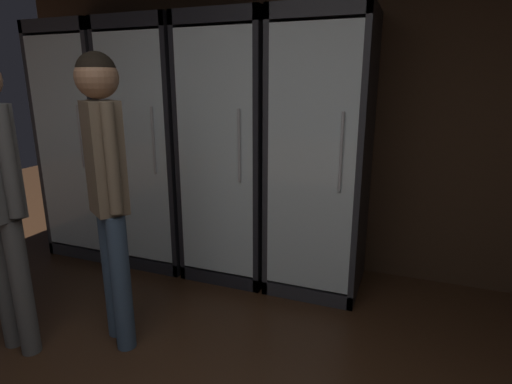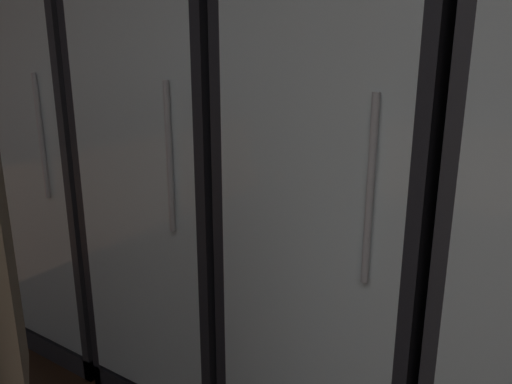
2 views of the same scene
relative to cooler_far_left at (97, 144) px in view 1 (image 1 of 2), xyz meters
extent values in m
cube|color=#382619|center=(2.15, 0.33, 0.43)|extent=(6.00, 0.06, 2.80)
cube|color=#2B2B30|center=(0.00, 0.26, 0.03)|extent=(0.66, 0.04, 1.99)
cube|color=#2B2B30|center=(-0.31, -0.04, 0.03)|extent=(0.04, 0.66, 1.99)
cube|color=#2B2B30|center=(0.31, -0.04, 0.03)|extent=(0.04, 0.66, 1.99)
cube|color=#2B2B30|center=(0.00, -0.04, 0.97)|extent=(0.66, 0.66, 0.10)
cube|color=#2B2B30|center=(0.00, -0.04, -0.92)|extent=(0.66, 0.66, 0.10)
cube|color=white|center=(0.00, 0.23, 0.03)|extent=(0.58, 0.02, 1.75)
cube|color=silver|center=(0.00, -0.36, 0.03)|extent=(0.58, 0.02, 1.75)
cylinder|color=#B2B2B7|center=(0.20, -0.39, 0.13)|extent=(0.02, 0.02, 0.50)
cube|color=silver|center=(0.00, -0.04, -0.85)|extent=(0.56, 0.58, 0.02)
cylinder|color=black|center=(-0.22, -0.05, -0.75)|extent=(0.07, 0.07, 0.18)
cylinder|color=black|center=(-0.22, -0.05, -0.62)|extent=(0.03, 0.03, 0.07)
cylinder|color=beige|center=(-0.22, -0.05, -0.75)|extent=(0.07, 0.07, 0.06)
cylinder|color=#9EAD99|center=(-0.07, -0.08, -0.74)|extent=(0.07, 0.07, 0.19)
cylinder|color=#9EAD99|center=(-0.07, -0.08, -0.61)|extent=(0.03, 0.03, 0.09)
cylinder|color=beige|center=(-0.07, -0.08, -0.76)|extent=(0.08, 0.08, 0.07)
cylinder|color=#194723|center=(0.07, -0.09, -0.73)|extent=(0.08, 0.08, 0.21)
cylinder|color=#194723|center=(0.07, -0.09, -0.58)|extent=(0.03, 0.03, 0.10)
cylinder|color=#2D2D33|center=(0.07, -0.09, -0.73)|extent=(0.08, 0.08, 0.06)
cylinder|color=#194723|center=(0.20, -0.02, -0.72)|extent=(0.08, 0.08, 0.24)
cylinder|color=#194723|center=(0.20, -0.02, -0.56)|extent=(0.03, 0.03, 0.08)
cylinder|color=#2D2D33|center=(0.20, -0.02, -0.73)|extent=(0.08, 0.08, 0.08)
cube|color=silver|center=(0.00, -0.04, -0.41)|extent=(0.56, 0.58, 0.02)
cylinder|color=gray|center=(-0.15, -0.09, -0.31)|extent=(0.06, 0.06, 0.18)
cylinder|color=gray|center=(-0.15, -0.09, -0.18)|extent=(0.02, 0.02, 0.08)
cylinder|color=#2D2D33|center=(-0.15, -0.09, -0.34)|extent=(0.06, 0.06, 0.05)
cylinder|color=#336B38|center=(0.13, -0.02, -0.30)|extent=(0.07, 0.07, 0.21)
cylinder|color=#336B38|center=(0.13, -0.02, -0.16)|extent=(0.03, 0.03, 0.07)
cylinder|color=#B2332D|center=(0.13, -0.02, -0.32)|extent=(0.07, 0.07, 0.08)
cube|color=silver|center=(0.00, -0.04, 0.02)|extent=(0.56, 0.58, 0.02)
cylinder|color=#9EAD99|center=(-0.14, -0.07, 0.13)|extent=(0.06, 0.06, 0.20)
cylinder|color=#9EAD99|center=(-0.14, -0.07, 0.26)|extent=(0.02, 0.02, 0.07)
cylinder|color=beige|center=(-0.14, -0.07, 0.14)|extent=(0.07, 0.07, 0.06)
cylinder|color=gray|center=(0.14, -0.01, 0.15)|extent=(0.06, 0.06, 0.23)
cylinder|color=gray|center=(0.14, -0.01, 0.31)|extent=(0.02, 0.02, 0.10)
cylinder|color=#B2332D|center=(0.14, -0.01, 0.13)|extent=(0.07, 0.07, 0.06)
cube|color=silver|center=(0.00, -0.04, 0.46)|extent=(0.56, 0.58, 0.02)
cylinder|color=black|center=(-0.14, -0.09, 0.56)|extent=(0.06, 0.06, 0.20)
cylinder|color=black|center=(-0.14, -0.09, 0.70)|extent=(0.02, 0.02, 0.08)
cylinder|color=#2D2D33|center=(-0.14, -0.09, 0.56)|extent=(0.06, 0.06, 0.07)
cylinder|color=#336B38|center=(0.14, -0.05, 0.57)|extent=(0.08, 0.08, 0.21)
cylinder|color=#336B38|center=(0.14, -0.05, 0.71)|extent=(0.03, 0.03, 0.07)
cylinder|color=white|center=(0.14, -0.05, 0.57)|extent=(0.08, 0.08, 0.05)
cube|color=black|center=(0.69, 0.26, 0.03)|extent=(0.66, 0.04, 1.99)
cube|color=black|center=(0.38, -0.04, 0.03)|extent=(0.04, 0.66, 1.99)
cube|color=black|center=(1.00, -0.04, 0.03)|extent=(0.04, 0.66, 1.99)
cube|color=black|center=(0.69, -0.04, 0.97)|extent=(0.66, 0.66, 0.10)
cube|color=black|center=(0.69, -0.04, -0.92)|extent=(0.66, 0.66, 0.10)
cube|color=white|center=(0.69, 0.23, 0.03)|extent=(0.58, 0.02, 1.75)
cube|color=silver|center=(0.69, -0.36, 0.03)|extent=(0.58, 0.02, 1.75)
cylinder|color=#B2B2B7|center=(0.89, -0.39, 0.13)|extent=(0.02, 0.02, 0.50)
cube|color=silver|center=(0.69, -0.04, -0.85)|extent=(0.56, 0.58, 0.02)
cylinder|color=black|center=(0.49, -0.09, -0.73)|extent=(0.07, 0.07, 0.22)
cylinder|color=black|center=(0.49, -0.09, -0.57)|extent=(0.02, 0.02, 0.09)
cylinder|color=#2D2D33|center=(0.49, -0.09, -0.75)|extent=(0.07, 0.07, 0.08)
cylinder|color=black|center=(0.63, -0.04, -0.74)|extent=(0.07, 0.07, 0.19)
cylinder|color=black|center=(0.63, -0.04, -0.61)|extent=(0.03, 0.03, 0.07)
cylinder|color=white|center=(0.63, -0.04, -0.75)|extent=(0.07, 0.07, 0.05)
cylinder|color=gray|center=(0.77, -0.03, -0.73)|extent=(0.07, 0.07, 0.22)
cylinder|color=gray|center=(0.77, -0.03, -0.57)|extent=(0.02, 0.02, 0.10)
cylinder|color=tan|center=(0.77, -0.03, -0.72)|extent=(0.07, 0.07, 0.07)
cylinder|color=gray|center=(0.91, -0.03, -0.72)|extent=(0.07, 0.07, 0.23)
cylinder|color=gray|center=(0.91, -0.03, -0.57)|extent=(0.02, 0.02, 0.07)
cylinder|color=tan|center=(0.91, -0.03, -0.72)|extent=(0.07, 0.07, 0.09)
cube|color=silver|center=(0.69, -0.04, -0.41)|extent=(0.56, 0.58, 0.02)
cylinder|color=gray|center=(0.50, 0.00, -0.30)|extent=(0.08, 0.08, 0.21)
cylinder|color=gray|center=(0.50, 0.00, -0.16)|extent=(0.03, 0.03, 0.07)
cylinder|color=beige|center=(0.50, 0.00, -0.33)|extent=(0.08, 0.08, 0.06)
cylinder|color=gray|center=(0.68, -0.01, -0.30)|extent=(0.06, 0.06, 0.22)
cylinder|color=gray|center=(0.68, -0.01, -0.16)|extent=(0.02, 0.02, 0.07)
cylinder|color=#2D2D33|center=(0.68, -0.01, -0.32)|extent=(0.06, 0.06, 0.06)
cylinder|color=brown|center=(0.87, -0.03, -0.29)|extent=(0.08, 0.08, 0.23)
cylinder|color=brown|center=(0.87, -0.03, -0.13)|extent=(0.03, 0.03, 0.10)
cylinder|color=beige|center=(0.87, -0.03, -0.28)|extent=(0.08, 0.08, 0.06)
cube|color=silver|center=(0.69, -0.04, 0.02)|extent=(0.56, 0.58, 0.02)
cylinder|color=#9EAD99|center=(0.48, -0.05, 0.12)|extent=(0.08, 0.08, 0.18)
cylinder|color=#9EAD99|center=(0.48, -0.05, 0.24)|extent=(0.03, 0.03, 0.07)
cylinder|color=beige|center=(0.48, -0.05, 0.10)|extent=(0.08, 0.08, 0.05)
cylinder|color=#336B38|center=(0.62, -0.03, 0.15)|extent=(0.07, 0.07, 0.24)
cylinder|color=#336B38|center=(0.62, -0.03, 0.30)|extent=(0.02, 0.02, 0.07)
cylinder|color=#2D2D33|center=(0.62, -0.03, 0.15)|extent=(0.08, 0.08, 0.08)
cylinder|color=#336B38|center=(0.75, -0.01, 0.14)|extent=(0.07, 0.07, 0.22)
cylinder|color=#336B38|center=(0.75, -0.01, 0.29)|extent=(0.03, 0.03, 0.08)
cylinder|color=tan|center=(0.75, -0.01, 0.13)|extent=(0.07, 0.07, 0.08)
cylinder|color=brown|center=(0.89, 0.00, 0.15)|extent=(0.08, 0.08, 0.23)
cylinder|color=brown|center=(0.89, 0.00, 0.31)|extent=(0.03, 0.03, 0.09)
cylinder|color=#2D2D33|center=(0.89, 0.00, 0.15)|extent=(0.08, 0.08, 0.09)
cube|color=silver|center=(0.69, -0.04, 0.46)|extent=(0.56, 0.58, 0.02)
cylinder|color=#9EAD99|center=(0.48, -0.09, 0.57)|extent=(0.07, 0.07, 0.22)
cylinder|color=#9EAD99|center=(0.48, -0.09, 0.72)|extent=(0.02, 0.02, 0.09)
cylinder|color=tan|center=(0.48, -0.09, 0.56)|extent=(0.07, 0.07, 0.08)
cylinder|color=gray|center=(0.63, -0.08, 0.57)|extent=(0.07, 0.07, 0.21)
cylinder|color=gray|center=(0.63, -0.08, 0.72)|extent=(0.02, 0.02, 0.10)
cylinder|color=#B2332D|center=(0.63, -0.08, 0.54)|extent=(0.07, 0.07, 0.07)
cylinder|color=#194723|center=(0.75, -0.08, 0.58)|extent=(0.06, 0.06, 0.23)
cylinder|color=#194723|center=(0.75, -0.08, 0.73)|extent=(0.02, 0.02, 0.09)
cylinder|color=#B2332D|center=(0.75, -0.08, 0.55)|extent=(0.07, 0.07, 0.08)
cylinder|color=gray|center=(0.90, -0.05, 0.56)|extent=(0.07, 0.07, 0.19)
cylinder|color=gray|center=(0.90, -0.05, 0.70)|extent=(0.03, 0.03, 0.10)
cylinder|color=tan|center=(0.90, -0.05, 0.54)|extent=(0.07, 0.07, 0.06)
cube|color=black|center=(1.38, 0.26, 0.03)|extent=(0.66, 0.04, 1.99)
cube|color=black|center=(1.07, -0.04, 0.03)|extent=(0.04, 0.66, 1.99)
cube|color=black|center=(1.69, -0.04, 0.03)|extent=(0.04, 0.66, 1.99)
cube|color=black|center=(1.38, -0.04, 0.97)|extent=(0.66, 0.66, 0.10)
cube|color=black|center=(1.38, -0.04, -0.92)|extent=(0.66, 0.66, 0.10)
cube|color=white|center=(1.38, 0.23, 0.03)|extent=(0.58, 0.02, 1.75)
cube|color=silver|center=(1.38, -0.36, 0.03)|extent=(0.58, 0.02, 1.75)
cylinder|color=#B2B2B7|center=(1.57, -0.39, 0.13)|extent=(0.02, 0.02, 0.50)
cube|color=silver|center=(1.38, -0.04, -0.85)|extent=(0.56, 0.58, 0.02)
cylinder|color=#9EAD99|center=(1.19, -0.04, -0.73)|extent=(0.08, 0.08, 0.22)
cylinder|color=#9EAD99|center=(1.19, -0.04, -0.57)|extent=(0.03, 0.03, 0.09)
cylinder|color=beige|center=(1.19, -0.04, -0.76)|extent=(0.08, 0.08, 0.09)
cylinder|color=#336B38|center=(1.39, -0.01, -0.73)|extent=(0.08, 0.08, 0.23)
cylinder|color=#336B38|center=(1.39, -0.01, -0.58)|extent=(0.03, 0.03, 0.07)
cylinder|color=white|center=(1.39, -0.01, -0.75)|extent=(0.08, 0.08, 0.06)
cylinder|color=gray|center=(1.57, -0.06, -0.72)|extent=(0.07, 0.07, 0.23)
cylinder|color=gray|center=(1.57, -0.06, -0.56)|extent=(0.02, 0.02, 0.10)
cylinder|color=#2D2D33|center=(1.57, -0.06, -0.75)|extent=(0.07, 0.07, 0.06)
cube|color=silver|center=(1.38, -0.04, -0.27)|extent=(0.56, 0.58, 0.02)
cylinder|color=#9EAD99|center=(1.25, 0.00, -0.17)|extent=(0.07, 0.07, 0.19)
cylinder|color=#9EAD99|center=(1.25, 0.00, -0.03)|extent=(0.03, 0.03, 0.09)
cylinder|color=#B2332D|center=(1.25, 0.00, -0.19)|extent=(0.07, 0.07, 0.07)
cylinder|color=#9EAD99|center=(1.51, 0.00, -0.17)|extent=(0.07, 0.07, 0.18)
cylinder|color=#9EAD99|center=(1.51, 0.00, -0.03)|extent=(0.02, 0.02, 0.10)
cylinder|color=tan|center=(1.51, 0.00, -0.17)|extent=(0.08, 0.08, 0.06)
cube|color=silver|center=(1.38, -0.04, 0.31)|extent=(0.56, 0.58, 0.02)
cylinder|color=gray|center=(1.20, -0.09, 0.43)|extent=(0.06, 0.06, 0.22)
cylinder|color=gray|center=(1.20, -0.09, 0.58)|extent=(0.02, 0.02, 0.09)
cylinder|color=white|center=(1.20, -0.09, 0.40)|extent=(0.06, 0.06, 0.08)
cylinder|color=#9EAD99|center=(1.37, -0.03, 0.44)|extent=(0.07, 0.07, 0.24)
cylinder|color=#9EAD99|center=(1.37, -0.03, 0.59)|extent=(0.02, 0.02, 0.07)
cylinder|color=tan|center=(1.37, -0.03, 0.42)|extent=(0.07, 0.07, 0.09)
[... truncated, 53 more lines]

